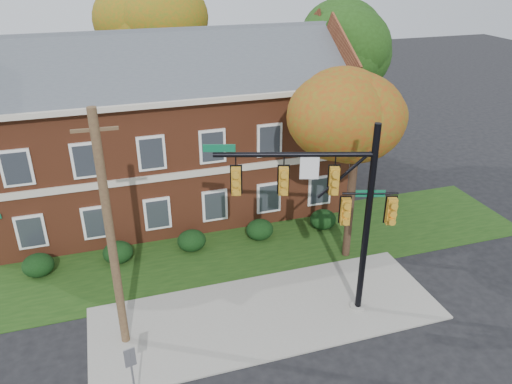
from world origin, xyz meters
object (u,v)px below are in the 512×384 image
object	(u,v)px
traffic_signal	(331,202)
hedge_center	(192,241)
hedge_far_left	(38,265)
tree_near_right	(364,123)
tree_right_rear	(354,48)
sign_post	(132,368)
tree_far_rear	(166,26)
hedge_far_right	(323,219)
utility_pole	(111,236)
hedge_right	(260,230)
apartment_building	(168,121)
hedge_left	(118,252)

from	to	relation	value
traffic_signal	hedge_center	bearing A→B (deg)	142.04
hedge_far_left	tree_near_right	world-z (taller)	tree_near_right
tree_right_rear	sign_post	xyz separation A→B (m)	(-14.81, -14.81, -6.48)
hedge_center	tree_far_rear	world-z (taller)	tree_far_rear
hedge_far_right	utility_pole	xyz separation A→B (m)	(-10.61, -5.57, 4.09)
hedge_right	hedge_far_right	bearing A→B (deg)	0.00
hedge_far_right	tree_far_rear	bearing A→B (deg)	113.37
apartment_building	hedge_center	distance (m)	6.89
tree_right_rear	apartment_building	bearing A→B (deg)	-175.67
hedge_left	sign_post	xyz separation A→B (m)	(0.00, -8.70, 1.12)
hedge_left	tree_near_right	world-z (taller)	tree_near_right
hedge_right	tree_right_rear	size ratio (longest dim) A/B	0.13
hedge_far_left	hedge_center	distance (m)	7.00
hedge_center	utility_pole	size ratio (longest dim) A/B	0.15
sign_post	hedge_left	bearing A→B (deg)	78.04
tree_near_right	utility_pole	xyz separation A→B (m)	(-10.83, -2.73, -2.05)
utility_pole	sign_post	distance (m)	4.32
traffic_signal	hedge_right	bearing A→B (deg)	114.16
sign_post	hedge_far_left	bearing A→B (deg)	99.96
utility_pole	hedge_left	bearing A→B (deg)	92.03
hedge_far_left	tree_far_rear	world-z (taller)	tree_far_rear
hedge_right	tree_far_rear	bearing A→B (deg)	99.36
hedge_far_left	utility_pole	distance (m)	7.70
hedge_left	utility_pole	size ratio (longest dim) A/B	0.15
apartment_building	tree_far_rear	world-z (taller)	tree_far_rear
traffic_signal	apartment_building	bearing A→B (deg)	127.62
hedge_center	hedge_far_right	world-z (taller)	same
apartment_building	hedge_center	size ratio (longest dim) A/B	13.43
hedge_far_left	traffic_signal	xyz separation A→B (m)	(11.26, -6.08, 4.43)
hedge_far_left	tree_far_rear	distance (m)	17.61
hedge_left	hedge_center	bearing A→B (deg)	0.00
hedge_left	utility_pole	xyz separation A→B (m)	(-0.11, -5.57, 4.09)
hedge_right	tree_near_right	distance (m)	7.72
hedge_center	hedge_far_right	bearing A→B (deg)	0.00
hedge_left	hedge_right	distance (m)	7.00
tree_near_right	traffic_signal	distance (m)	4.72
hedge_right	tree_far_rear	distance (m)	15.66
hedge_center	utility_pole	xyz separation A→B (m)	(-3.61, -5.57, 4.09)
hedge_center	tree_far_rear	size ratio (longest dim) A/B	0.12
hedge_left	traffic_signal	world-z (taller)	traffic_signal
hedge_center	traffic_signal	bearing A→B (deg)	-54.96
utility_pole	sign_post	xyz separation A→B (m)	(0.11, -3.13, -2.97)
hedge_far_right	sign_post	xyz separation A→B (m)	(-10.50, -8.70, 1.12)
hedge_left	apartment_building	bearing A→B (deg)	56.33
hedge_far_left	sign_post	distance (m)	9.44
apartment_building	hedge_right	world-z (taller)	apartment_building
tree_right_rear	traffic_signal	distance (m)	14.44
hedge_left	hedge_right	xyz separation A→B (m)	(7.00, 0.00, 0.00)
hedge_far_right	hedge_far_left	bearing A→B (deg)	180.00
sign_post	tree_far_rear	bearing A→B (deg)	65.52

